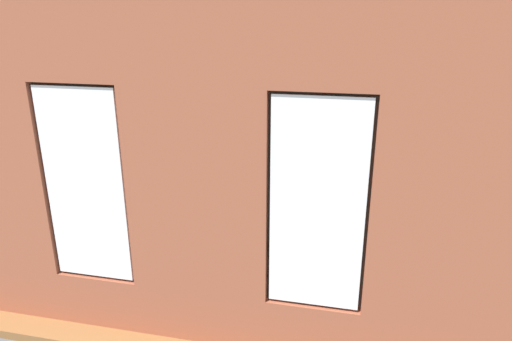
# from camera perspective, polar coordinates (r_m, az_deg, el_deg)

# --- Properties ---
(ground_plane) EXTENTS (6.89, 5.86, 0.10)m
(ground_plane) POSITION_cam_1_polar(r_m,az_deg,el_deg) (7.20, 0.01, -7.78)
(ground_plane) COLOR brown
(brick_wall_with_windows) EXTENTS (6.29, 0.30, 3.48)m
(brick_wall_with_windows) POSITION_cam_1_polar(r_m,az_deg,el_deg) (4.24, -7.57, -1.39)
(brick_wall_with_windows) COLOR #9E5138
(brick_wall_with_windows) RESTS_ON ground_plane
(white_wall_right) EXTENTS (0.10, 4.86, 3.48)m
(white_wall_right) POSITION_cam_1_polar(r_m,az_deg,el_deg) (7.69, -23.60, 6.52)
(white_wall_right) COLOR white
(white_wall_right) RESTS_ON ground_plane
(couch_by_window) EXTENTS (1.96, 0.87, 0.80)m
(couch_by_window) POSITION_cam_1_polar(r_m,az_deg,el_deg) (5.60, -10.50, -12.18)
(couch_by_window) COLOR black
(couch_by_window) RESTS_ON ground_plane
(couch_left) EXTENTS (0.90, 1.92, 0.80)m
(couch_left) POSITION_cam_1_polar(r_m,az_deg,el_deg) (6.95, 20.16, -6.62)
(couch_left) COLOR black
(couch_left) RESTS_ON ground_plane
(coffee_table) EXTENTS (1.24, 0.76, 0.45)m
(coffee_table) POSITION_cam_1_polar(r_m,az_deg,el_deg) (7.29, 2.92, -3.63)
(coffee_table) COLOR olive
(coffee_table) RESTS_ON ground_plane
(cup_ceramic) EXTENTS (0.07, 0.07, 0.08)m
(cup_ceramic) POSITION_cam_1_polar(r_m,az_deg,el_deg) (7.26, 2.94, -2.90)
(cup_ceramic) COLOR silver
(cup_ceramic) RESTS_ON coffee_table
(candle_jar) EXTENTS (0.08, 0.08, 0.13)m
(candle_jar) POSITION_cam_1_polar(r_m,az_deg,el_deg) (7.13, 3.52, -3.12)
(candle_jar) COLOR #B7333D
(candle_jar) RESTS_ON coffee_table
(table_plant_small) EXTENTS (0.09, 0.09, 0.16)m
(table_plant_small) POSITION_cam_1_polar(r_m,az_deg,el_deg) (7.35, 1.88, -2.19)
(table_plant_small) COLOR #47423D
(table_plant_small) RESTS_ON coffee_table
(remote_silver) EXTENTS (0.14, 0.16, 0.02)m
(remote_silver) POSITION_cam_1_polar(r_m,az_deg,el_deg) (7.35, 5.74, -2.94)
(remote_silver) COLOR #B2B2B7
(remote_silver) RESTS_ON coffee_table
(remote_gray) EXTENTS (0.09, 0.18, 0.02)m
(remote_gray) POSITION_cam_1_polar(r_m,az_deg,el_deg) (7.23, -0.14, -3.21)
(remote_gray) COLOR #59595B
(remote_gray) RESTS_ON coffee_table
(media_console) EXTENTS (1.25, 0.42, 0.60)m
(media_console) POSITION_cam_1_polar(r_m,az_deg,el_deg) (7.87, -20.77, -3.88)
(media_console) COLOR black
(media_console) RESTS_ON ground_plane
(tv_flatscreen) EXTENTS (0.96, 0.20, 0.66)m
(tv_flatscreen) POSITION_cam_1_polar(r_m,az_deg,el_deg) (7.66, -21.31, 0.49)
(tv_flatscreen) COLOR black
(tv_flatscreen) RESTS_ON media_console
(papasan_chair) EXTENTS (1.10, 1.10, 0.69)m
(papasan_chair) POSITION_cam_1_polar(r_m,az_deg,el_deg) (8.58, -0.92, 0.32)
(papasan_chair) COLOR olive
(papasan_chair) RESTS_ON ground_plane
(potted_plant_corner_near_left) EXTENTS (0.75, 0.92, 1.33)m
(potted_plant_corner_near_left) POSITION_cam_1_polar(r_m,az_deg,el_deg) (8.67, 19.95, 0.99)
(potted_plant_corner_near_left) COLOR beige
(potted_plant_corner_near_left) RESTS_ON ground_plane
(potted_plant_foreground_right) EXTENTS (0.72, 0.73, 1.20)m
(potted_plant_foreground_right) POSITION_cam_1_polar(r_m,az_deg,el_deg) (9.38, -12.41, 2.89)
(potted_plant_foreground_right) COLOR beige
(potted_plant_foreground_right) RESTS_ON ground_plane
(potted_plant_beside_window_right) EXTENTS (0.90, 0.99, 1.43)m
(potted_plant_beside_window_right) POSITION_cam_1_polar(r_m,az_deg,el_deg) (6.26, -26.84, -6.77)
(potted_plant_beside_window_right) COLOR gray
(potted_plant_beside_window_right) RESTS_ON ground_plane
(potted_plant_by_left_couch) EXTENTS (0.36, 0.36, 0.63)m
(potted_plant_by_left_couch) POSITION_cam_1_polar(r_m,az_deg,el_deg) (8.16, 16.36, -1.61)
(potted_plant_by_left_couch) COLOR #9E5638
(potted_plant_by_left_couch) RESTS_ON ground_plane
(potted_plant_between_couches) EXTENTS (0.58, 0.58, 0.74)m
(potted_plant_between_couches) POSITION_cam_1_polar(r_m,az_deg,el_deg) (5.22, 4.59, -12.43)
(potted_plant_between_couches) COLOR brown
(potted_plant_between_couches) RESTS_ON ground_plane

